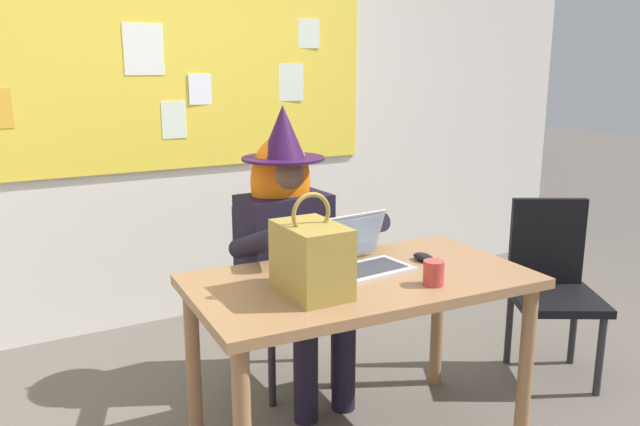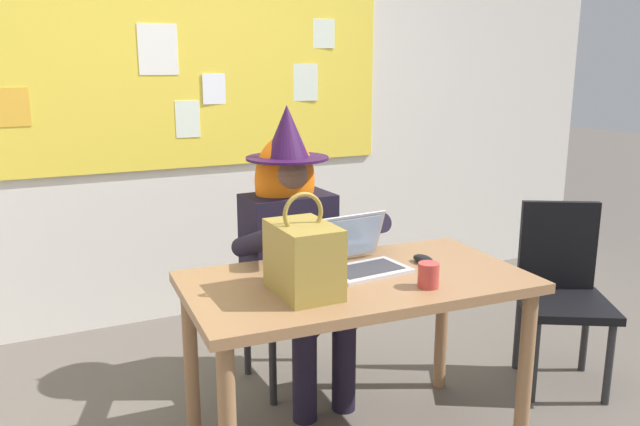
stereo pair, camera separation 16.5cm
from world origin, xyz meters
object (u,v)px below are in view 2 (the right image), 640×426
Objects in this scene: desk_main at (356,301)px; coffee_mug at (428,275)px; chair_at_desk at (284,283)px; laptop at (360,257)px; chair_extra_corner at (561,284)px; computer_mouse at (423,259)px; person_costumed at (294,235)px; handbag at (303,258)px.

coffee_mug reaches higher than desk_main.
coffee_mug is (0.20, -0.94, 0.30)m from chair_at_desk.
desk_main is 0.19m from laptop.
coffee_mug is 1.11m from chair_extra_corner.
chair_at_desk is 0.99× the size of chair_extra_corner.
chair_extra_corner is at bearing 16.55° from coffee_mug.
desk_main is 0.36m from computer_mouse.
computer_mouse is 0.12× the size of chair_extra_corner.
coffee_mug reaches higher than computer_mouse.
computer_mouse is at bearing -56.84° from chair_extra_corner.
laptop is (0.08, -0.63, 0.30)m from chair_at_desk.
coffee_mug is at bearing -43.35° from chair_extra_corner.
person_costumed is 3.97× the size of laptop.
computer_mouse is at bearing 58.84° from coffee_mug.
chair_extra_corner is (1.47, 0.16, -0.38)m from handbag.
computer_mouse is at bearing 7.02° from desk_main.
handbag is at bearing -22.19° from person_costumed.
desk_main is 3.64× the size of handbag.
laptop reaches higher than chair_extra_corner.
laptop is at bearing -60.11° from chair_extra_corner.
laptop is at bearing 162.73° from computer_mouse.
person_costumed is 0.84m from coffee_mug.
person_costumed is at bearing 93.66° from laptop.
laptop is 0.39× the size of chair_extra_corner.
laptop reaches higher than chair_at_desk.
desk_main is at bearing 130.73° from coffee_mug.
person_costumed is 1.54× the size of chair_extra_corner.
handbag is at bearing -165.00° from desk_main.
handbag is at bearing -53.75° from chair_extra_corner.
coffee_mug is (0.19, -0.22, 0.15)m from desk_main.
coffee_mug is at bearing -128.05° from computer_mouse.
desk_main is at bearing -130.52° from laptop.
person_costumed reaches higher than handbag.
laptop is at bearing 7.03° from person_costumed.
desk_main is at bearing -55.72° from chair_extra_corner.
chair_extra_corner is at bearing 61.65° from chair_at_desk.
chair_at_desk is at bearing 179.86° from person_costumed.
desk_main is 1.55× the size of chair_at_desk.
chair_at_desk is at bearing -87.22° from chair_extra_corner.
chair_extra_corner is (1.02, 0.30, -0.29)m from coffee_mug.
desk_main is 1.54× the size of chair_extra_corner.
handbag is at bearing 161.96° from coffee_mug.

